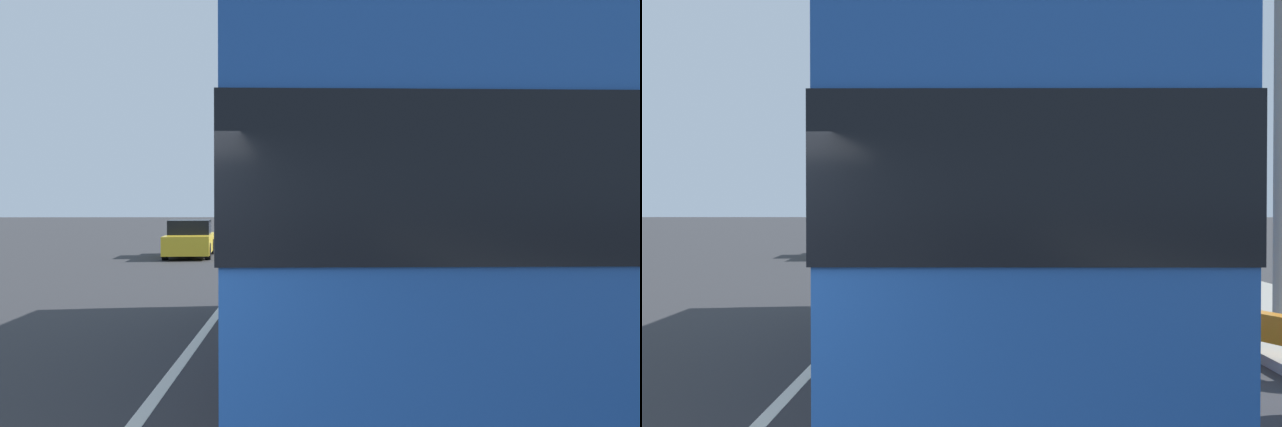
{
  "view_description": "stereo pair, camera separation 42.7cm",
  "coord_description": "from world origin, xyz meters",
  "views": [
    {
      "loc": [
        -2.95,
        -1.57,
        2.11
      ],
      "look_at": [
        8.02,
        -1.89,
        1.96
      ],
      "focal_mm": 40.02,
      "sensor_mm": 36.0,
      "label": 1
    },
    {
      "loc": [
        -2.95,
        -2.0,
        2.11
      ],
      "look_at": [
        8.02,
        -1.89,
        1.96
      ],
      "focal_mm": 40.02,
      "sensor_mm": 36.0,
      "label": 2
    }
  ],
  "objects": [
    {
      "name": "sidewalk_curb",
      "position": [
        10.0,
        -7.63,
        0.07
      ],
      "size": [
        110.0,
        3.6,
        0.14
      ],
      "primitive_type": "cube",
      "color": "gray",
      "rests_on": "ground"
    },
    {
      "name": "lane_divider_line",
      "position": [
        10.0,
        0.0,
        0.0
      ],
      "size": [
        110.0,
        0.16,
        0.01
      ],
      "primitive_type": "cube",
      "color": "silver",
      "rests_on": "ground"
    },
    {
      "name": "coach_bus",
      "position": [
        6.44,
        -2.33,
        1.88
      ],
      "size": [
        11.05,
        2.61,
        3.34
      ],
      "rotation": [
        0.0,
        0.0,
        0.01
      ],
      "color": "#1E4C9E",
      "rests_on": "ground"
    },
    {
      "name": "motorcycle_nearest_curb",
      "position": [
        6.05,
        -5.74,
        0.47
      ],
      "size": [
        2.14,
        1.02,
        1.26
      ],
      "rotation": [
        0.0,
        0.0,
        0.42
      ],
      "color": "black",
      "rests_on": "ground"
    },
    {
      "name": "car_far_distant",
      "position": [
        25.44,
        2.8,
        0.68
      ],
      "size": [
        4.64,
        2.09,
        1.46
      ],
      "rotation": [
        0.0,
        0.0,
        3.22
      ],
      "color": "gold",
      "rests_on": "ground"
    },
    {
      "name": "car_ahead_same_lane",
      "position": [
        46.85,
        3.02,
        0.71
      ],
      "size": [
        4.22,
        1.91,
        1.52
      ],
      "rotation": [
        0.0,
        0.0,
        3.12
      ],
      "color": "gray",
      "rests_on": "ground"
    },
    {
      "name": "car_side_street",
      "position": [
        49.09,
        -2.47,
        0.72
      ],
      "size": [
        4.13,
        1.84,
        1.48
      ],
      "rotation": [
        0.0,
        0.0,
        0.02
      ],
      "color": "black",
      "rests_on": "ground"
    },
    {
      "name": "car_behind_bus",
      "position": [
        39.79,
        1.94,
        0.71
      ],
      "size": [
        4.06,
        1.95,
        1.5
      ],
      "rotation": [
        0.0,
        0.0,
        3.09
      ],
      "color": "silver",
      "rests_on": "ground"
    },
    {
      "name": "utility_pole",
      "position": [
        8.87,
        -7.16,
        3.03
      ],
      "size": [
        0.26,
        0.26,
        6.05
      ],
      "primitive_type": "cylinder",
      "color": "slate",
      "rests_on": "ground"
    }
  ]
}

